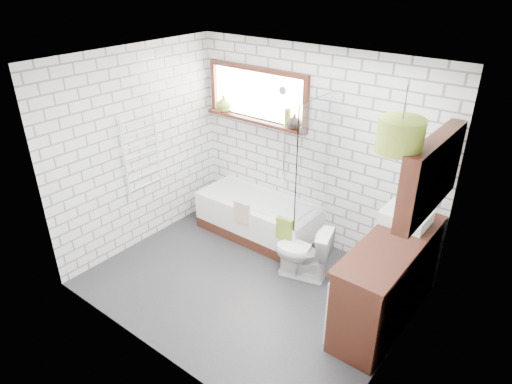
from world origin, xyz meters
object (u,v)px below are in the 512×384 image
Objects in this scene: vanity at (388,280)px; basin at (406,217)px; bathtub at (258,217)px; pendant at (400,135)px; toilet at (302,252)px.

basin reaches higher than vanity.
basin is at bearing 98.39° from vanity.
bathtub is 2.83m from pendant.
pendant is at bearing -21.07° from bathtub.
basin is at bearing -1.64° from bathtub.
pendant reaches higher than toilet.
vanity is 1.67m from pendant.
basin is 1.32m from pendant.
toilet is at bearing -23.28° from bathtub.
vanity is 3.55× the size of basin.
basin reaches higher than toilet.
bathtub is 1.04m from toilet.
basin is 0.69× the size of toilet.
pendant is at bearing -84.33° from basin.
pendant is (1.06, -0.36, 1.77)m from toilet.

